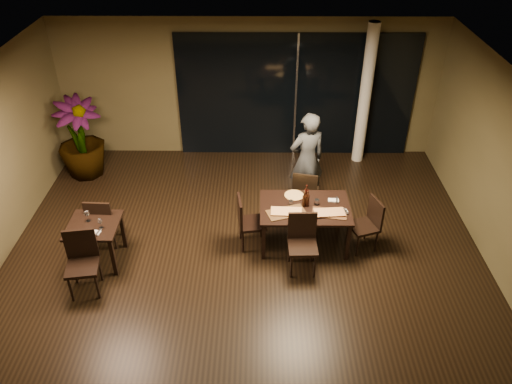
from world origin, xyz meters
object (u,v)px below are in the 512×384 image
Objects in this scene: diner at (307,160)px; bottle_b at (308,199)px; chair_main_right at (368,222)px; potted_plant at (80,138)px; side_table at (94,231)px; chair_main_near at (302,239)px; chair_side_far at (102,220)px; bottle_c at (306,194)px; main_table at (305,210)px; bottle_a at (304,199)px; chair_side_near at (82,259)px; chair_main_left at (247,220)px; chair_main_far at (305,191)px.

diner is 6.41× the size of bottle_b.
chair_main_right is at bearing -7.81° from bottle_b.
potted_plant is at bearing -132.40° from chair_main_right.
chair_main_near reaches higher than side_table.
chair_side_far is 2.78× the size of bottle_c.
potted_plant is (-4.32, 2.82, 0.29)m from chair_main_near.
diner is 5.37× the size of bottle_c.
bottle_a is at bearing 136.65° from main_table.
chair_side_far is 1.00m from chair_side_near.
chair_side_far is (0.01, 0.39, -0.08)m from side_table.
chair_main_left is at bearing 13.49° from chair_side_near.
side_table is at bearing -169.73° from bottle_c.
chair_main_near is 0.59× the size of potted_plant.
side_table is at bearing -171.29° from bottle_a.
side_table is 0.83× the size of chair_main_left.
potted_plant is at bearing 153.42° from bottle_a.
chair_side_near is at bearing 90.62° from chair_side_far.
bottle_b reaches higher than chair_main_far.
bottle_b reaches higher than chair_main_near.
side_table is at bearing 91.25° from chair_main_left.
potted_plant is at bearing 153.82° from bottle_b.
chair_side_far reaches higher than side_table.
chair_main_near is 0.96× the size of chair_side_near.
diner is at bearing 83.82° from bottle_a.
chair_side_far is at bearing -177.89° from bottle_a.
chair_main_near is 0.71m from bottle_a.
side_table is 3.43m from bottle_a.
chair_main_far is at bearing 85.59° from bottle_c.
bottle_a is (3.38, 0.52, 0.27)m from side_table.
chair_main_right is 1.15m from bottle_a.
chair_main_near is 0.82m from bottle_c.
chair_side_far is at bearing 169.69° from chair_main_near.
chair_main_far is 0.99× the size of chair_main_left.
side_table is 3.92m from diner.
chair_main_left is 1.07m from bottle_b.
bottle_b is at bearing -174.95° from chair_side_far.
bottle_c is (-1.04, 0.23, 0.40)m from chair_main_right.
side_table is at bearing 6.06° from diner.
chair_main_left is 4.14m from potted_plant.
chair_main_left is at bearing -109.96° from chair_main_right.
chair_side_far reaches higher than chair_main_right.
main_table is at bearing -99.21° from bottle_c.
chair_main_far is at bearing 87.29° from bottle_b.
diner is at bearing -12.32° from potted_plant.
chair_main_near is 3.38× the size of bottle_b.
chair_side_near is 2.93× the size of bottle_c.
potted_plant is at bearing 47.88° from chair_main_left.
side_table is 3.33m from chair_main_near.
bottle_a is (0.06, 0.62, 0.34)m from chair_main_near.
side_table is 0.48× the size of potted_plant.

